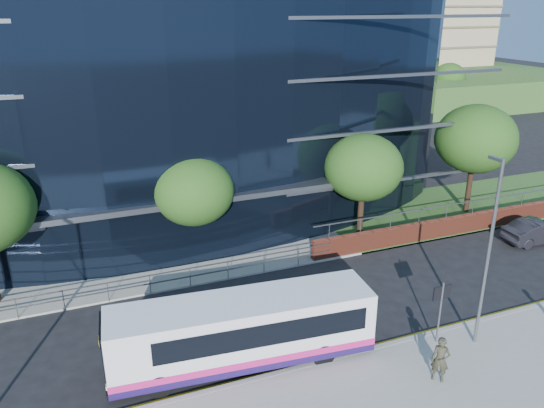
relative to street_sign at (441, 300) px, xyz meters
name	(u,v)px	position (x,y,z in m)	size (l,w,h in m)	color
ground	(323,347)	(-4.50, 1.59, -2.15)	(200.00, 200.00, 0.00)	black
kerb	(335,359)	(-4.50, 0.59, -2.07)	(80.00, 0.25, 0.16)	gray
yellow_line_outer	(332,358)	(-4.50, 0.79, -2.14)	(80.00, 0.08, 0.01)	gold
yellow_line_inner	(331,356)	(-4.50, 0.94, -2.14)	(80.00, 0.08, 0.01)	gold
far_forecourt	(139,259)	(-10.50, 12.59, -2.10)	(50.00, 8.00, 0.10)	gray
grass_verge	(541,193)	(19.50, 12.59, -2.09)	(36.00, 8.00, 0.12)	#2D511E
glass_office	(136,89)	(-8.50, 22.44, 5.85)	(44.00, 23.10, 16.00)	black
retaining_wall	(543,210)	(15.50, 8.89, -1.54)	(34.00, 0.40, 2.11)	maroon
guard_railings	(107,287)	(-12.50, 8.59, -1.33)	(24.00, 0.05, 1.10)	slate
apartment_block	(344,20)	(27.50, 58.80, 8.96)	(60.00, 42.00, 30.00)	#2D511E
street_sign	(441,300)	(0.00, 0.00, 0.00)	(0.85, 0.09, 2.80)	slate
tree_far_b	(194,191)	(-7.50, 11.09, 2.06)	(4.29, 4.29, 6.05)	black
tree_far_c	(363,168)	(2.50, 10.59, 2.39)	(4.62, 4.62, 6.51)	black
tree_far_d	(476,139)	(11.50, 11.59, 3.04)	(5.28, 5.28, 7.44)	black
tree_dist_e	(352,83)	(19.50, 41.59, 2.39)	(4.62, 4.62, 6.51)	black
tree_dist_f	(449,77)	(35.50, 43.59, 2.06)	(4.29, 4.29, 6.05)	black
streetlight_east	(489,249)	(1.50, -0.59, 2.29)	(0.15, 0.77, 8.00)	slate
city_bus	(245,330)	(-7.86, 1.87, -0.65)	(10.60, 3.30, 2.82)	silver
parked_car	(538,231)	(12.19, 6.19, -1.43)	(1.53, 4.39, 1.45)	black
pedestrian_b	(440,360)	(-1.49, -2.03, -1.09)	(0.67, 0.44, 1.82)	#313022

